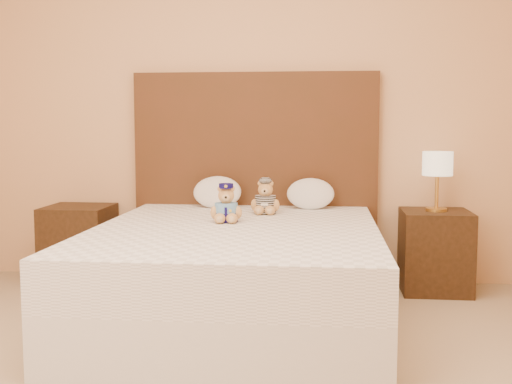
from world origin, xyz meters
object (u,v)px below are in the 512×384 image
teddy_prisoner (265,197)px  bed (236,274)px  lamp (438,167)px  nightstand_right (435,251)px  pillow_right (311,192)px  pillow_left (217,191)px  nightstand_left (79,244)px  teddy_police (226,203)px

teddy_prisoner → bed: bearing=-101.7°
bed → lamp: bearing=32.6°
nightstand_right → pillow_right: bearing=178.0°
nightstand_right → pillow_left: 1.55m
nightstand_left → pillow_left: pillow_left is taller
nightstand_left → bed: bearing=-32.6°
teddy_prisoner → pillow_right: size_ratio=0.68×
nightstand_left → pillow_right: size_ratio=1.69×
teddy_police → teddy_prisoner: teddy_police is taller
bed → teddy_police: size_ratio=8.77×
pillow_right → teddy_prisoner: bearing=-135.7°
nightstand_right → teddy_prisoner: teddy_prisoner is taller
nightstand_right → pillow_left: size_ratio=1.63×
teddy_police → nightstand_left: bearing=145.1°
nightstand_right → pillow_right: pillow_right is taller
nightstand_right → teddy_prisoner: bearing=-167.6°
nightstand_left → pillow_right: bearing=1.0°
bed → teddy_police: bearing=116.1°
nightstand_left → pillow_right: pillow_right is taller
teddy_police → pillow_right: 0.82m
teddy_prisoner → lamp: bearing=12.8°
pillow_left → teddy_police: bearing=-76.1°
teddy_police → teddy_prisoner: 0.43m
nightstand_left → teddy_police: bearing=-28.4°
lamp → teddy_police: bearing=-154.6°
pillow_right → nightstand_right: bearing=-2.0°
nightstand_right → pillow_left: bearing=178.9°
bed → lamp: lamp is taller
nightstand_left → nightstand_right: (2.50, 0.00, 0.00)m
lamp → bed: bearing=-147.4°
bed → lamp: size_ratio=5.00×
nightstand_right → lamp: bearing=180.0°
teddy_police → teddy_prisoner: (0.20, 0.38, -0.00)m
nightstand_left → teddy_police: (1.17, -0.63, 0.39)m
bed → pillow_left: (-0.25, 0.83, 0.39)m
teddy_prisoner → pillow_right: pillow_right is taller
teddy_police → nightstand_right: bearing=18.9°
lamp → teddy_police: 1.49m
teddy_prisoner → nightstand_left: bearing=170.0°
nightstand_right → teddy_police: bearing=-154.6°
nightstand_left → teddy_police: 1.38m
nightstand_right → lamp: size_ratio=1.38×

